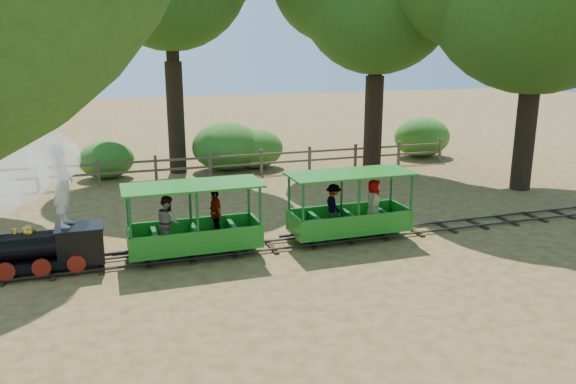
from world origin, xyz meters
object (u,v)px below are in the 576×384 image
object	(u,v)px
locomotive	(31,195)
carriage_rear	(351,211)
fence	(236,162)
carriage_front	(192,226)

from	to	relation	value
locomotive	carriage_rear	bearing A→B (deg)	-0.38
locomotive	carriage_rear	world-z (taller)	locomotive
carriage_rear	fence	distance (m)	8.06
locomotive	carriage_front	bearing A→B (deg)	-0.92
locomotive	carriage_rear	distance (m)	7.49
locomotive	carriage_front	world-z (taller)	locomotive
carriage_front	carriage_rear	xyz separation A→B (m)	(4.07, 0.00, -0.01)
fence	carriage_rear	bearing A→B (deg)	-81.86
locomotive	fence	distance (m)	10.18
carriage_front	fence	world-z (taller)	carriage_front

